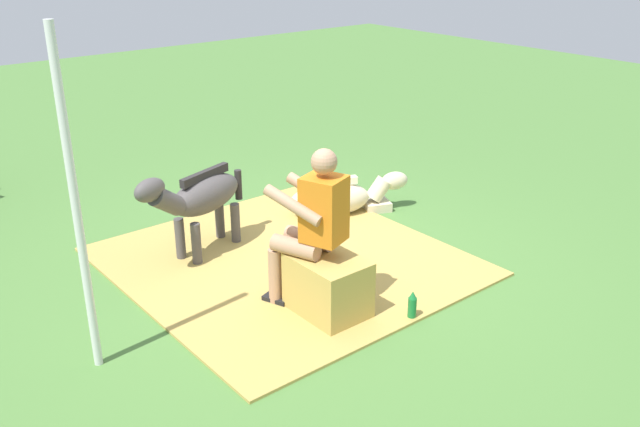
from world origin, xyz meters
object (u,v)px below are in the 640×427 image
soda_bottle (412,306)px  tent_pole_left (76,209)px  pony_lying (339,198)px  person_seated (311,222)px  hay_bale (328,286)px  pony_standing (200,198)px

soda_bottle → tent_pole_left: size_ratio=0.10×
pony_lying → soda_bottle: pony_lying is taller
pony_lying → soda_bottle: size_ratio=5.33×
person_seated → hay_bale: bearing=-166.0°
pony_standing → pony_lying: pony_standing is taller
soda_bottle → tent_pole_left: bearing=65.1°
person_seated → soda_bottle: size_ratio=5.48×
person_seated → tent_pole_left: bearing=78.1°
person_seated → tent_pole_left: tent_pole_left is taller
tent_pole_left → pony_standing: bearing=-54.4°
pony_standing → tent_pole_left: tent_pole_left is taller
hay_bale → pony_lying: size_ratio=0.46×
hay_bale → soda_bottle: (-0.49, -0.45, -0.13)m
pony_lying → soda_bottle: (-2.00, 0.97, -0.07)m
hay_bale → person_seated: bearing=14.0°
hay_bale → soda_bottle: bearing=-137.4°
soda_bottle → tent_pole_left: tent_pole_left is taller
tent_pole_left → soda_bottle: bearing=-114.9°
pony_standing → pony_lying: size_ratio=0.98×
person_seated → pony_standing: bearing=7.4°
pony_lying → tent_pole_left: size_ratio=0.56×
hay_bale → soda_bottle: size_ratio=2.46×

